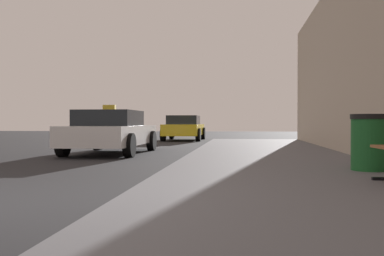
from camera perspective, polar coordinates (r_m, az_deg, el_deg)
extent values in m
cube|color=#5B5B60|center=(4.33, 16.23, -10.54)|extent=(4.00, 32.00, 0.15)
cylinder|color=#195926|center=(7.50, 22.32, -2.05)|extent=(0.57, 0.57, 0.82)
cylinder|color=black|center=(7.49, 22.34, 1.40)|extent=(0.59, 0.59, 0.08)
cube|color=white|center=(13.06, -10.54, -0.91)|extent=(1.82, 4.41, 0.55)
cube|color=black|center=(12.85, -10.83, 1.29)|extent=(1.60, 1.98, 0.45)
cube|color=yellow|center=(12.85, -10.83, 2.65)|extent=(0.36, 0.14, 0.16)
cylinder|color=black|center=(14.69, -12.33, -1.61)|extent=(0.22, 0.64, 0.64)
cylinder|color=black|center=(14.21, -5.35, -1.68)|extent=(0.22, 0.64, 0.64)
cylinder|color=black|center=(12.06, -16.65, -2.14)|extent=(0.22, 0.64, 0.64)
cylinder|color=black|center=(11.47, -8.24, -2.26)|extent=(0.22, 0.64, 0.64)
cube|color=yellow|center=(22.37, -1.04, -0.22)|extent=(1.73, 4.21, 0.55)
cube|color=black|center=(22.16, -1.11, 1.07)|extent=(1.52, 1.89, 0.45)
cylinder|color=black|center=(23.83, -2.68, -0.70)|extent=(0.22, 0.64, 0.64)
cylinder|color=black|center=(23.62, 1.47, -0.71)|extent=(0.22, 0.64, 0.64)
cylinder|color=black|center=(21.18, -3.83, -0.88)|extent=(0.22, 0.64, 0.64)
cylinder|color=black|center=(20.94, 0.83, -0.90)|extent=(0.22, 0.64, 0.64)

